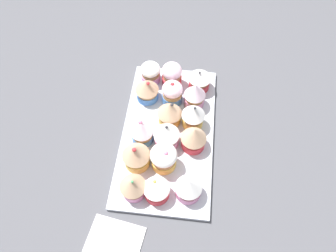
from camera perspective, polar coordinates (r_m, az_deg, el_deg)
name	(u,v)px	position (r cm, az deg, el deg)	size (l,w,h in cm)	color
ground_plane	(168,137)	(82.69, 0.00, -2.07)	(180.00, 180.00, 3.00)	#4C4C51
baking_tray	(168,133)	(80.87, 0.00, -1.34)	(43.09, 23.36, 1.20)	silver
cupcake_0	(151,72)	(88.48, -3.23, 9.80)	(5.56, 5.56, 5.93)	pink
cupcake_1	(147,89)	(83.91, -3.87, 6.73)	(6.36, 6.36, 7.20)	#477AC6
cupcake_2	(142,132)	(76.38, -4.78, -1.03)	(5.60, 5.60, 7.60)	#477AC6
cupcake_3	(136,155)	(72.91, -5.89, -5.29)	(6.66, 6.66, 8.36)	#EFC651
cupcake_4	(133,186)	(70.35, -6.48, -10.87)	(6.03, 6.03, 7.44)	pink
cupcake_5	(172,74)	(87.01, 0.73, 9.45)	(5.53, 5.53, 7.27)	#D1333D
cupcake_6	(172,93)	(83.13, 0.77, 6.14)	(5.48, 5.48, 7.40)	#477AC6
cupcake_7	(171,113)	(79.06, 0.58, 2.46)	(6.35, 6.35, 7.45)	#EFC651
cupcake_8	(166,135)	(75.44, -0.39, -1.60)	(6.40, 6.40, 7.88)	pink
cupcake_9	(165,158)	(72.95, -0.50, -5.85)	(6.38, 6.38, 7.23)	#EFC651
cupcake_10	(157,189)	(70.28, -2.11, -11.44)	(5.97, 5.97, 6.74)	#D1333D
cupcake_11	(200,79)	(86.40, 5.84, 8.61)	(6.29, 6.29, 7.13)	#D1333D
cupcake_12	(195,95)	(82.20, 4.94, 5.76)	(5.68, 5.68, 8.10)	pink
cupcake_13	(193,115)	(78.33, 4.69, 2.02)	(5.93, 5.93, 8.24)	#EFC651
cupcake_14	(194,137)	(75.39, 4.76, -2.11)	(6.32, 6.32, 7.40)	#D1333D
cupcake_15	(189,187)	(70.24, 3.83, -11.13)	(6.04, 6.04, 7.01)	pink
napkin	(111,251)	(72.20, -10.41, -21.56)	(13.03, 11.81, 0.60)	white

